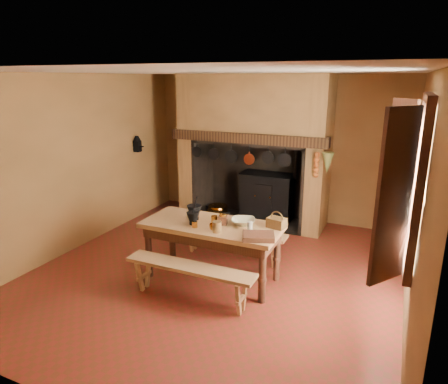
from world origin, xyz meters
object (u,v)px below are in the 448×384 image
object	(u,v)px
work_table	(212,232)
coffee_grinder	(223,219)
wicker_basket	(277,222)
bench_front	(190,274)
mixing_bowl	(243,222)
iron_range	(267,196)

from	to	relation	value
work_table	coffee_grinder	world-z (taller)	coffee_grinder
wicker_basket	bench_front	bearing A→B (deg)	-121.49
coffee_grinder	wicker_basket	size ratio (longest dim) A/B	0.69
work_table	bench_front	distance (m)	0.72
bench_front	mixing_bowl	size ratio (longest dim) A/B	5.31
bench_front	wicker_basket	size ratio (longest dim) A/B	6.41
work_table	mixing_bowl	world-z (taller)	mixing_bowl
iron_range	mixing_bowl	xyz separation A→B (m)	(0.47, -2.49, 0.37)
iron_range	bench_front	size ratio (longest dim) A/B	0.93
bench_front	wicker_basket	bearing A→B (deg)	45.59
iron_range	mixing_bowl	world-z (taller)	iron_range
work_table	coffee_grinder	size ratio (longest dim) A/B	10.27
iron_range	coffee_grinder	size ratio (longest dim) A/B	8.70
coffee_grinder	mixing_bowl	distance (m)	0.28
iron_range	bench_front	xyz separation A→B (m)	(0.07, -3.28, -0.12)
work_table	mixing_bowl	bearing A→B (deg)	19.82
work_table	mixing_bowl	xyz separation A→B (m)	(0.40, 0.14, 0.17)
bench_front	wicker_basket	distance (m)	1.32
work_table	bench_front	world-z (taller)	work_table
coffee_grinder	mixing_bowl	size ratio (longest dim) A/B	0.57
iron_range	wicker_basket	xyz separation A→B (m)	(0.91, -2.42, 0.41)
coffee_grinder	work_table	bearing A→B (deg)	176.22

